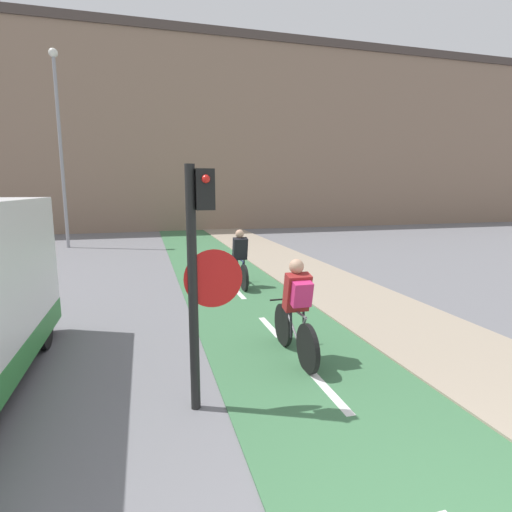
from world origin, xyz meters
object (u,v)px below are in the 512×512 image
traffic_light_pole (200,261)px  street_lamp_far (59,132)px  cyclist_near (296,313)px  cyclist_far (240,262)px

traffic_light_pole → street_lamp_far: 15.33m
traffic_light_pole → cyclist_near: size_ratio=1.64×
street_lamp_far → cyclist_near: size_ratio=4.75×
traffic_light_pole → cyclist_near: bearing=32.2°
traffic_light_pole → street_lamp_far: size_ratio=0.34×
street_lamp_far → cyclist_near: bearing=-68.3°
traffic_light_pole → cyclist_far: bearing=72.4°
traffic_light_pole → cyclist_near: (1.54, 0.97, -1.03)m
cyclist_near → cyclist_far: bearing=87.1°
cyclist_near → cyclist_far: cyclist_near is taller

